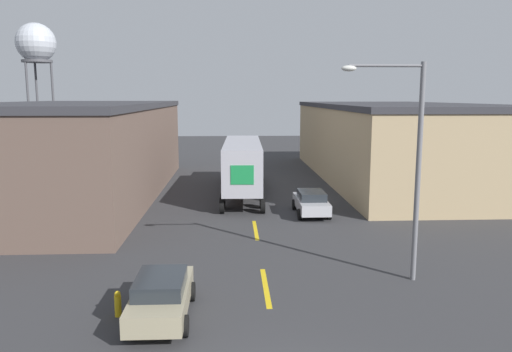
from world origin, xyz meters
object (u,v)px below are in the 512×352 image
(semi_truck, at_px, (243,162))
(parked_car_right_far, at_px, (311,202))
(street_lamp, at_px, (409,156))
(fire_hydrant, at_px, (118,304))
(water_tower, at_px, (36,45))
(parked_car_left_near, at_px, (161,295))

(semi_truck, relative_size, parked_car_right_far, 3.42)
(street_lamp, xyz_separation_m, fire_hydrant, (-10.41, -2.80, -4.46))
(water_tower, bearing_deg, street_lamp, -56.21)
(parked_car_right_far, height_order, fire_hydrant, parked_car_right_far)
(semi_truck, relative_size, parked_car_left_near, 3.42)
(street_lamp, relative_size, fire_hydrant, 9.68)
(parked_car_left_near, height_order, water_tower, water_tower)
(parked_car_left_near, bearing_deg, water_tower, 113.96)
(parked_car_right_far, height_order, water_tower, water_tower)
(semi_truck, xyz_separation_m, street_lamp, (5.91, -17.81, 2.54))
(street_lamp, distance_m, fire_hydrant, 11.67)
(fire_hydrant, bearing_deg, parked_car_left_near, -7.77)
(parked_car_right_far, bearing_deg, semi_truck, 120.63)
(semi_truck, bearing_deg, water_tower, 132.85)
(parked_car_right_far, height_order, street_lamp, street_lamp)
(parked_car_right_far, xyz_separation_m, fire_hydrant, (-8.51, -13.83, -0.34))
(semi_truck, bearing_deg, fire_hydrant, -100.94)
(fire_hydrant, bearing_deg, parked_car_right_far, 58.39)
(water_tower, height_order, street_lamp, water_tower)
(semi_truck, height_order, street_lamp, street_lamp)
(water_tower, bearing_deg, semi_truck, -48.54)
(street_lamp, bearing_deg, water_tower, 123.79)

